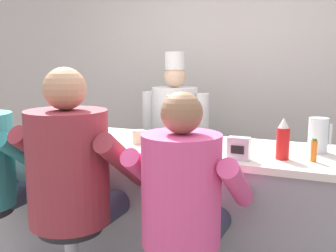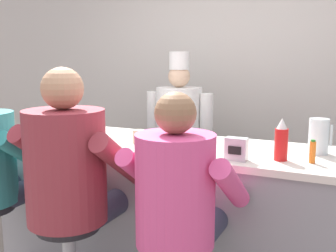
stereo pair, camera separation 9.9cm
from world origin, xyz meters
name	(u,v)px [view 1 (the left image)]	position (x,y,z in m)	size (l,w,h in m)	color
wall_back	(225,81)	(0.00, 1.89, 1.35)	(10.00, 0.06, 2.70)	beige
diner_counter	(165,214)	(0.00, 0.37, 0.50)	(2.40, 0.74, 1.01)	gray
ketchup_bottle_red	(283,140)	(0.78, 0.22, 1.11)	(0.07, 0.07, 0.23)	red
mustard_bottle_yellow	(185,135)	(0.20, 0.22, 1.10)	(0.06, 0.06, 0.20)	yellow
hot_sauce_bottle_orange	(314,151)	(0.94, 0.23, 1.07)	(0.03, 0.03, 0.13)	orange
water_pitcher_clear	(318,135)	(0.95, 0.47, 1.11)	(0.13, 0.11, 0.21)	silver
breakfast_plate	(78,133)	(-0.70, 0.37, 1.02)	(0.23, 0.23, 0.05)	white
cereal_bowl	(171,142)	(0.08, 0.30, 1.03)	(0.17, 0.17, 0.05)	#4C7FB7
coffee_mug_tan	(139,137)	(-0.14, 0.27, 1.05)	(0.13, 0.08, 0.09)	beige
cup_stack_steel	(174,116)	(-0.02, 0.57, 1.16)	(0.10, 0.10, 0.30)	#B7BABF
napkin_dispenser_chrome	(239,148)	(0.56, 0.11, 1.07)	(0.12, 0.07, 0.13)	silver
diner_seated_maroon	(73,173)	(-0.27, -0.28, 0.94)	(0.66, 0.65, 1.52)	#B2B5BA
diner_seated_pink	(184,199)	(0.39, -0.28, 0.89)	(0.58, 0.57, 1.41)	#B2B5BA
cook_in_whites_near	(175,134)	(-0.28, 1.24, 0.89)	(0.63, 0.41, 1.62)	#232328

